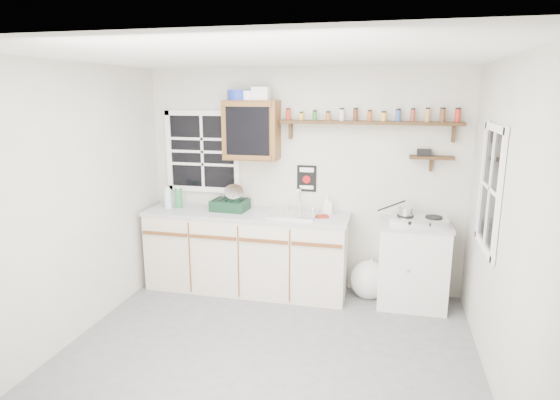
{
  "coord_description": "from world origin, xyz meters",
  "views": [
    {
      "loc": [
        0.95,
        -3.56,
        2.23
      ],
      "look_at": [
        -0.02,
        0.55,
        1.26
      ],
      "focal_mm": 30.0,
      "sensor_mm": 36.0,
      "label": 1
    }
  ],
  "objects": [
    {
      "name": "secondary_shelf",
      "position": [
        1.36,
        1.52,
        1.58
      ],
      "size": [
        0.45,
        0.16,
        0.24
      ],
      "color": "black",
      "rests_on": "wall_back"
    },
    {
      "name": "hotplate",
      "position": [
        1.29,
        1.31,
        0.95
      ],
      "size": [
        0.59,
        0.35,
        0.08
      ],
      "rotation": [
        0.0,
        0.0,
        -0.09
      ],
      "color": "silver",
      "rests_on": "right_cabinet"
    },
    {
      "name": "sink",
      "position": [
        -0.05,
        1.3,
        0.93
      ],
      "size": [
        0.52,
        0.44,
        0.29
      ],
      "color": "silver",
      "rests_on": "main_cabinet"
    },
    {
      "name": "window_back",
      "position": [
        -1.2,
        1.59,
        1.55
      ],
      "size": [
        0.93,
        0.03,
        0.98
      ],
      "color": "black",
      "rests_on": "wall_back"
    },
    {
      "name": "warning_sign",
      "position": [
        0.05,
        1.59,
        1.28
      ],
      "size": [
        0.22,
        0.02,
        0.3
      ],
      "color": "black",
      "rests_on": "wall_back"
    },
    {
      "name": "upper_cabinet_clutter",
      "position": [
        -0.6,
        1.44,
        2.21
      ],
      "size": [
        0.47,
        0.24,
        0.14
      ],
      "color": "#1A32A9",
      "rests_on": "upper_cabinet"
    },
    {
      "name": "right_cabinet",
      "position": [
        1.25,
        1.32,
        0.46
      ],
      "size": [
        0.73,
        0.57,
        0.91
      ],
      "color": "silver",
      "rests_on": "floor"
    },
    {
      "name": "room",
      "position": [
        0.0,
        0.0,
        1.25
      ],
      "size": [
        3.64,
        3.24,
        2.54
      ],
      "color": "#58585B",
      "rests_on": "ground"
    },
    {
      "name": "spice_shelf",
      "position": [
        0.75,
        1.51,
        1.93
      ],
      "size": [
        1.91,
        0.18,
        0.35
      ],
      "color": "black",
      "rests_on": "wall_back"
    },
    {
      "name": "upper_cabinet",
      "position": [
        -0.55,
        1.44,
        1.82
      ],
      "size": [
        0.6,
        0.32,
        0.65
      ],
      "color": "brown",
      "rests_on": "wall_back"
    },
    {
      "name": "rag",
      "position": [
        0.28,
        1.28,
        0.93
      ],
      "size": [
        0.16,
        0.15,
        0.02
      ],
      "primitive_type": "cube",
      "rotation": [
        0.0,
        0.0,
        0.37
      ],
      "color": "maroon",
      "rests_on": "main_cabinet"
    },
    {
      "name": "window_right",
      "position": [
        1.79,
        0.55,
        1.45
      ],
      "size": [
        0.03,
        0.78,
        1.08
      ],
      "color": "black",
      "rests_on": "wall_back"
    },
    {
      "name": "water_bottles",
      "position": [
        -1.46,
        1.3,
        1.04
      ],
      "size": [
        0.2,
        0.13,
        0.26
      ],
      "color": "silver",
      "rests_on": "main_cabinet"
    },
    {
      "name": "soap_bottle",
      "position": [
        0.31,
        1.44,
        1.02
      ],
      "size": [
        0.12,
        0.12,
        0.21
      ],
      "primitive_type": "imported",
      "rotation": [
        0.0,
        0.0,
        0.32
      ],
      "color": "silver",
      "rests_on": "main_cabinet"
    },
    {
      "name": "trash_bag",
      "position": [
        0.8,
        1.4,
        0.21
      ],
      "size": [
        0.42,
        0.38,
        0.48
      ],
      "color": "silver",
      "rests_on": "floor"
    },
    {
      "name": "main_cabinet",
      "position": [
        -0.58,
        1.3,
        0.46
      ],
      "size": [
        2.31,
        0.63,
        0.92
      ],
      "color": "beige",
      "rests_on": "floor"
    },
    {
      "name": "saucepan",
      "position": [
        1.14,
        1.31,
        1.03
      ],
      "size": [
        0.36,
        0.17,
        0.16
      ],
      "rotation": [
        0.0,
        0.0,
        -0.1
      ],
      "color": "silver",
      "rests_on": "hotplate"
    },
    {
      "name": "dish_rack",
      "position": [
        -0.78,
        1.35,
        1.02
      ],
      "size": [
        0.41,
        0.32,
        0.3
      ],
      "rotation": [
        0.0,
        0.0,
        -0.05
      ],
      "color": "black",
      "rests_on": "main_cabinet"
    }
  ]
}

